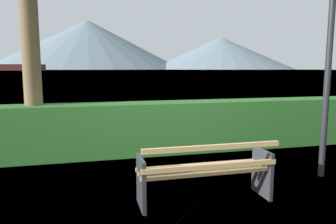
% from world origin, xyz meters
% --- Properties ---
extents(ground_plane, '(1400.00, 1400.00, 0.00)m').
position_xyz_m(ground_plane, '(0.00, 0.00, 0.00)').
color(ground_plane, olive).
extents(water_surface, '(620.00, 620.00, 0.00)m').
position_xyz_m(water_surface, '(0.00, 307.94, 0.00)').
color(water_surface, '#7A99A8').
rests_on(water_surface, ground_plane).
extents(park_bench, '(1.85, 0.58, 0.87)m').
position_xyz_m(park_bench, '(-0.00, -0.06, 0.43)').
color(park_bench, tan).
rests_on(park_bench, ground_plane).
extents(hedge_row, '(12.18, 0.75, 1.10)m').
position_xyz_m(hedge_row, '(0.00, 2.68, 0.55)').
color(hedge_row, '#2D6B28').
rests_on(hedge_row, ground_plane).
extents(lamp_post, '(0.30, 0.30, 3.92)m').
position_xyz_m(lamp_post, '(2.30, 0.46, 2.65)').
color(lamp_post, black).
rests_on(lamp_post, ground_plane).
extents(distant_hills, '(795.31, 375.53, 88.67)m').
position_xyz_m(distant_hills, '(-63.94, 591.98, 40.73)').
color(distant_hills, gray).
rests_on(distant_hills, ground_plane).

